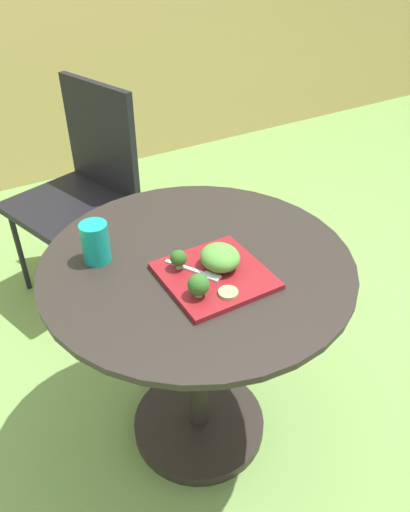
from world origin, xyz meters
TOP-DOWN VIEW (x-y plane):
  - ground_plane at (0.00, 0.00)m, footprint 12.00×12.00m
  - bamboo_fence at (0.00, 2.13)m, footprint 8.00×0.08m
  - patio_table at (0.00, 0.00)m, footprint 0.82×0.82m
  - patio_chair at (0.00, 0.96)m, footprint 0.56×0.56m
  - salad_plate at (-0.00, -0.09)m, footprint 0.25×0.25m
  - drinking_glass at (-0.22, 0.13)m, footprint 0.07×0.07m
  - fork at (-0.03, -0.06)m, footprint 0.09×0.14m
  - lettuce_mound at (0.03, -0.07)m, footprint 0.10×0.11m
  - broccoli_floret_0 at (-0.08, -0.14)m, footprint 0.05×0.05m
  - broccoli_floret_1 at (-0.07, -0.02)m, footprint 0.04×0.04m
  - cucumber_slice_0 at (-0.01, -0.17)m, footprint 0.05×0.05m

SIDE VIEW (x-z plane):
  - ground_plane at x=0.00m, z-range 0.00..0.00m
  - patio_table at x=0.00m, z-range 0.07..0.79m
  - patio_chair at x=0.00m, z-range 0.08..0.98m
  - salad_plate at x=0.00m, z-range 0.71..0.73m
  - fork at x=-0.03m, z-range 0.73..0.73m
  - cucumber_slice_0 at x=-0.01m, z-range 0.73..0.73m
  - lettuce_mound at x=0.03m, z-range 0.73..0.78m
  - broccoli_floret_1 at x=-0.07m, z-range 0.73..0.78m
  - broccoli_floret_0 at x=-0.08m, z-range 0.73..0.79m
  - drinking_glass at x=-0.22m, z-range 0.71..0.81m
  - bamboo_fence at x=0.00m, z-range 0.00..1.62m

